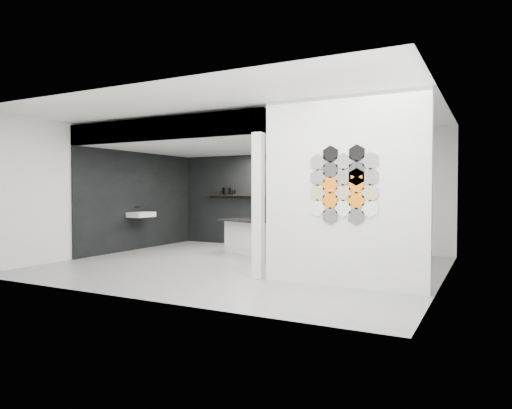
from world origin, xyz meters
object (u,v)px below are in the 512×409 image
object	(u,v)px
wall_basin	(141,215)
kettle	(291,192)
partition_panel	(343,192)
kitchen_island	(250,236)
glass_vase	(307,192)
utensil_cup	(234,192)
glass_bowl	(307,193)
stockpot	(227,191)
bottle_dark	(255,192)

from	to	relation	value
wall_basin	kettle	world-z (taller)	kettle
partition_panel	kitchen_island	bearing A→B (deg)	139.63
kettle	glass_vase	xyz separation A→B (m)	(0.41, 0.00, 0.00)
partition_panel	utensil_cup	bearing A→B (deg)	136.92
glass_bowl	utensil_cup	distance (m)	2.06
wall_basin	glass_vase	bearing A→B (deg)	31.35
glass_bowl	utensil_cup	bearing A→B (deg)	180.00
glass_bowl	glass_vase	world-z (taller)	glass_vase
stockpot	utensil_cup	size ratio (longest dim) A/B	1.94
wall_basin	kitchen_island	distance (m)	2.71
glass_bowl	utensil_cup	world-z (taller)	utensil_cup
partition_panel	kitchen_island	size ratio (longest dim) A/B	1.77
kitchen_island	stockpot	xyz separation A→B (m)	(-1.47, 1.42, 1.02)
partition_panel	glass_vase	size ratio (longest dim) A/B	19.38
bottle_dark	kettle	bearing A→B (deg)	0.00
wall_basin	glass_bowl	size ratio (longest dim) A/B	4.69
stockpot	kettle	world-z (taller)	stockpot
stockpot	partition_panel	bearing A→B (deg)	-41.64
wall_basin	utensil_cup	bearing A→B (deg)	57.18
kettle	bottle_dark	bearing A→B (deg)	-158.94
kitchen_island	stockpot	size ratio (longest dim) A/B	7.15
bottle_dark	utensil_cup	size ratio (longest dim) A/B	1.19
glass_vase	utensil_cup	size ratio (longest dim) A/B	1.27
partition_panel	glass_bowl	distance (m)	4.39
stockpot	bottle_dark	xyz separation A→B (m)	(0.84, 0.00, -0.02)
kitchen_island	utensil_cup	size ratio (longest dim) A/B	13.88
wall_basin	bottle_dark	distance (m)	2.90
partition_panel	wall_basin	size ratio (longest dim) A/B	4.67
wall_basin	glass_bowl	xyz separation A→B (m)	(3.39, 2.07, 0.52)
glass_bowl	glass_vase	distance (m)	0.03
stockpot	utensil_cup	bearing A→B (deg)	0.00
partition_panel	kettle	size ratio (longest dim) A/B	17.15
partition_panel	glass_bowl	xyz separation A→B (m)	(-2.08, 3.87, -0.03)
glass_vase	glass_bowl	bearing A→B (deg)	0.00
glass_vase	bottle_dark	xyz separation A→B (m)	(-1.43, 0.00, -0.00)
partition_panel	wall_basin	distance (m)	5.78
kettle	glass_vase	world-z (taller)	glass_vase
glass_vase	utensil_cup	distance (m)	2.06
stockpot	utensil_cup	world-z (taller)	stockpot
kitchen_island	kettle	xyz separation A→B (m)	(0.39, 1.42, 1.00)
utensil_cup	glass_bowl	bearing A→B (deg)	0.00
wall_basin	utensil_cup	distance (m)	2.51
kettle	utensil_cup	size ratio (longest dim) A/B	1.43
kitchen_island	glass_bowl	distance (m)	1.90
kettle	glass_vase	distance (m)	0.41
partition_panel	kettle	world-z (taller)	partition_panel
glass_bowl	partition_panel	bearing A→B (deg)	-61.77
wall_basin	utensil_cup	world-z (taller)	utensil_cup
stockpot	kettle	size ratio (longest dim) A/B	1.36
glass_vase	utensil_cup	bearing A→B (deg)	180.00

